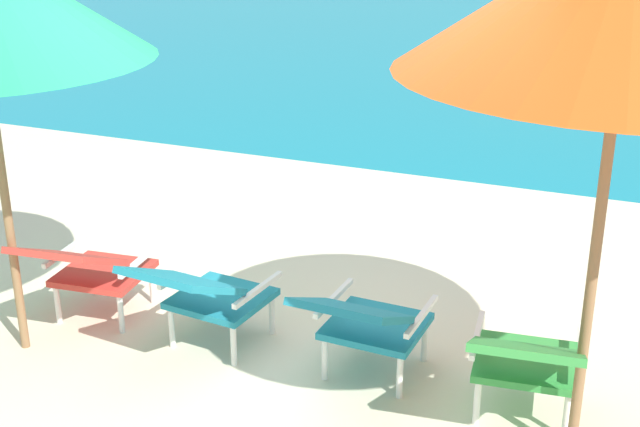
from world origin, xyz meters
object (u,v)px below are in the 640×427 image
(lounge_chair_near_left, at_px, (203,291))
(lounge_chair_near_right, at_px, (365,320))
(lounge_chair_far_left, at_px, (88,266))
(lounge_chair_far_right, at_px, (526,358))
(swim_buoy, at_px, (537,79))

(lounge_chair_near_left, xyz_separation_m, lounge_chair_near_right, (0.97, 0.03, 0.00))
(lounge_chair_near_left, bearing_deg, lounge_chair_far_left, 177.51)
(lounge_chair_far_left, xyz_separation_m, lounge_chair_far_right, (2.67, -0.08, 0.00))
(swim_buoy, xyz_separation_m, lounge_chair_near_right, (0.31, -7.85, 0.31))
(lounge_chair_far_right, bearing_deg, lounge_chair_near_left, 178.55)
(lounge_chair_far_left, bearing_deg, lounge_chair_near_left, -2.49)
(lounge_chair_far_right, bearing_deg, swim_buoy, 98.43)
(swim_buoy, distance_m, lounge_chair_far_left, 7.99)
(swim_buoy, height_order, lounge_chair_far_left, lounge_chair_far_left)
(lounge_chair_near_right, xyz_separation_m, lounge_chair_far_right, (0.87, -0.07, 0.00))
(lounge_chair_near_left, bearing_deg, lounge_chair_near_right, 1.48)
(swim_buoy, xyz_separation_m, lounge_chair_far_right, (1.17, -7.92, 0.31))
(swim_buoy, relative_size, lounge_chair_near_right, 1.78)
(lounge_chair_near_left, distance_m, lounge_chair_far_right, 1.84)
(swim_buoy, xyz_separation_m, lounge_chair_far_left, (-1.49, -7.84, 0.31))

